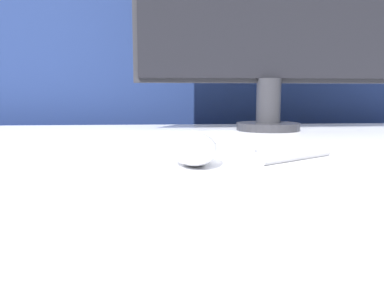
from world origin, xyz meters
name	(u,v)px	position (x,y,z in m)	size (l,w,h in m)	color
partition_panel	(156,131)	(0.00, 0.63, 0.68)	(5.00, 0.03, 1.36)	navy
computer_mouse_near	(194,149)	(0.06, -0.21, 0.73)	(0.06, 0.11, 0.04)	white
keyboard	(132,142)	(-0.03, -0.05, 0.72)	(0.40, 0.12, 0.02)	silver
monitor	(271,8)	(0.30, 0.27, 1.02)	(0.69, 0.16, 0.55)	#28282D
pen	(298,158)	(0.21, -0.19, 0.72)	(0.12, 0.08, 0.01)	#99999E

